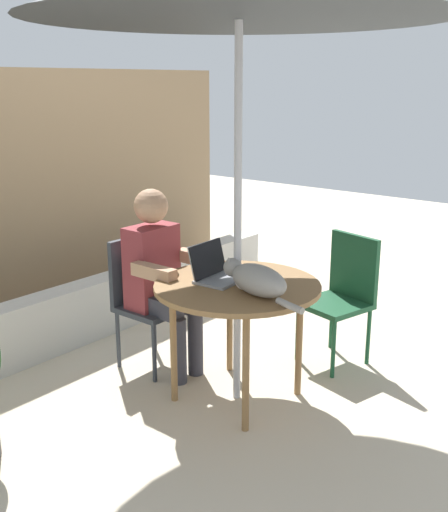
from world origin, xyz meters
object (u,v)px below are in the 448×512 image
object	(u,v)px
person_seated	(160,272)
laptop	(215,269)
chair_occupied	(144,292)
chair_empty	(343,289)
patio_table	(237,294)
cat	(256,280)

from	to	relation	value
person_seated	laptop	xyz separation A→B (m)	(-0.02, -0.47, 0.11)
chair_occupied	chair_empty	size ratio (longest dim) A/B	1.00
patio_table	chair_occupied	distance (m)	0.81
chair_occupied	chair_empty	xyz separation A→B (m)	(0.89, -1.01, 0.00)
patio_table	chair_empty	distance (m)	0.93
chair_empty	person_seated	xyz separation A→B (m)	(-0.89, 0.86, 0.17)
cat	chair_occupied	bearing A→B (deg)	85.48
patio_table	person_seated	xyz separation A→B (m)	(0.00, 0.63, 0.01)
patio_table	laptop	xyz separation A→B (m)	(-0.02, 0.16, 0.13)
chair_empty	cat	xyz separation A→B (m)	(-0.97, 0.04, 0.31)
person_seated	patio_table	bearing A→B (deg)	-90.00
person_seated	chair_occupied	bearing A→B (deg)	90.00
patio_table	cat	xyz separation A→B (m)	(-0.08, -0.19, 0.15)
laptop	cat	xyz separation A→B (m)	(-0.06, -0.35, 0.02)
person_seated	laptop	distance (m)	0.49
chair_occupied	laptop	size ratio (longest dim) A/B	2.78
patio_table	cat	distance (m)	0.25
patio_table	laptop	size ratio (longest dim) A/B	3.10
cat	patio_table	bearing A→B (deg)	67.55
chair_empty	chair_occupied	bearing A→B (deg)	131.27
chair_occupied	person_seated	xyz separation A→B (m)	(0.00, -0.16, 0.17)
patio_table	laptop	world-z (taller)	laptop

